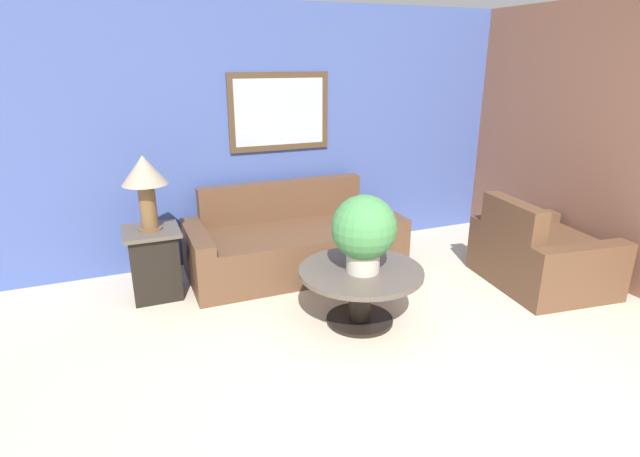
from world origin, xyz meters
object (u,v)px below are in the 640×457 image
armchair (540,256)px  coffee_table (361,284)px  couch_main (294,244)px  side_table (154,262)px  potted_plant_on_table (364,230)px  table_lamp (145,177)px

armchair → coffee_table: 1.92m
couch_main → side_table: bearing=-176.5°
couch_main → potted_plant_on_table: potted_plant_on_table is taller
couch_main → potted_plant_on_table: 1.38m
couch_main → table_lamp: (-1.36, -0.08, 0.82)m
couch_main → side_table: (-1.36, -0.08, 0.04)m
table_lamp → potted_plant_on_table: (1.48, -1.18, -0.29)m
armchair → side_table: 3.59m
side_table → table_lamp: 0.78m
couch_main → coffee_table: 1.23m
coffee_table → side_table: side_table is taller
coffee_table → potted_plant_on_table: size_ratio=1.62×
couch_main → table_lamp: size_ratio=3.20×
armchair → coffee_table: armchair is taller
side_table → table_lamp: size_ratio=0.97×
side_table → table_lamp: (0.00, -0.00, 0.78)m
potted_plant_on_table → couch_main: bearing=95.6°
table_lamp → potted_plant_on_table: table_lamp is taller
couch_main → armchair: (2.05, -1.22, -0.00)m
armchair → table_lamp: 3.68m
armchair → potted_plant_on_table: 1.99m
table_lamp → potted_plant_on_table: 1.92m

